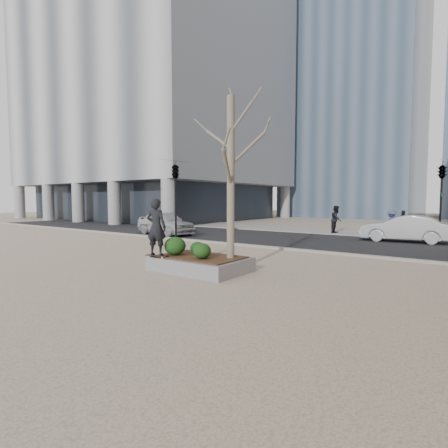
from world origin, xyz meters
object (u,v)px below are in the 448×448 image
Objects in this scene: planter at (200,264)px; police_car at (165,223)px; skateboard at (157,256)px; skateboarder at (156,227)px.

police_car is at bearing 141.02° from planter.
police_car is (-8.24, 8.44, 0.32)m from skateboard.
planter is 1.43m from skateboard.
skateboarder is at bearing 77.19° from skateboard.
planter is 1.64× the size of skateboarder.
skateboard is 0.95m from skateboarder.
police_car is at bearing -63.40° from skateboarder.
planter is 12.03m from police_car.
skateboarder reaches higher than planter.
police_car reaches higher than skateboard.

